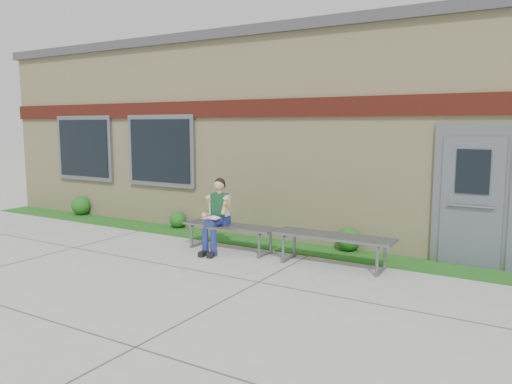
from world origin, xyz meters
The scene contains 9 objects.
ground centered at (0.00, 0.00, 0.00)m, with size 80.00×80.00×0.00m, color #9E9E99.
grass_strip centered at (0.00, 2.60, 0.01)m, with size 16.00×0.80×0.02m, color #1B4E14.
school_building centered at (0.00, 5.99, 2.10)m, with size 16.20×6.22×4.20m.
bench_left centered at (-0.40, 1.86, 0.36)m, with size 1.82×0.52×0.47m.
bench_right centered at (1.60, 1.86, 0.39)m, with size 1.98×0.60×0.51m.
girl centered at (-0.56, 1.66, 0.70)m, with size 0.49×0.79×1.33m.
shrub_west centered at (-5.60, 2.85, 0.26)m, with size 0.47×0.47×0.47m, color #1B4E14.
shrub_mid centered at (-2.46, 2.85, 0.20)m, with size 0.36×0.36×0.36m, color #1B4E14.
shrub_east centered at (1.49, 2.85, 0.23)m, with size 0.42×0.42×0.42m, color #1B4E14.
Camera 1 is at (4.57, -5.55, 2.28)m, focal length 35.00 mm.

